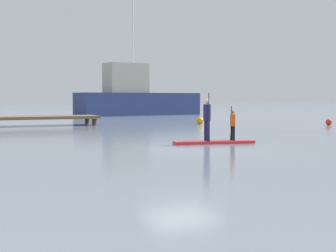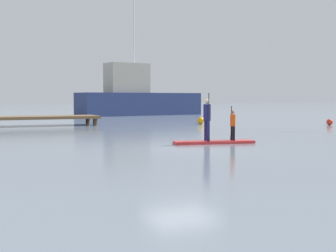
# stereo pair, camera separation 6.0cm
# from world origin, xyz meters

# --- Properties ---
(ground_plane) EXTENTS (240.00, 240.00, 0.00)m
(ground_plane) POSITION_xyz_m (0.00, 0.00, 0.00)
(ground_plane) COLOR slate
(paddleboard_near) EXTENTS (3.25, 1.26, 0.10)m
(paddleboard_near) POSITION_xyz_m (2.00, 1.20, 0.05)
(paddleboard_near) COLOR red
(paddleboard_near) RESTS_ON ground
(paddler_adult) EXTENTS (0.34, 0.51, 1.86)m
(paddler_adult) POSITION_xyz_m (1.70, 1.25, 1.04)
(paddler_adult) COLOR #19194C
(paddler_adult) RESTS_ON paddleboard_near
(paddler_child_solo) EXTENTS (0.24, 0.41, 1.35)m
(paddler_child_solo) POSITION_xyz_m (2.74, 1.07, 0.77)
(paddler_child_solo) COLOR black
(paddler_child_solo) RESTS_ON paddleboard_near
(fishing_boat_white_large) EXTENTS (13.36, 5.21, 12.56)m
(fishing_boat_white_large) POSITION_xyz_m (10.00, 31.22, 1.70)
(fishing_boat_white_large) COLOR navy
(fishing_boat_white_large) RESTS_ON ground
(floating_dock) EXTENTS (10.81, 2.38, 0.62)m
(floating_dock) POSITION_xyz_m (-3.95, 16.11, 0.52)
(floating_dock) COLOR brown
(floating_dock) RESTS_ON ground
(mooring_buoy_near) EXTENTS (0.47, 0.47, 0.47)m
(mooring_buoy_near) POSITION_xyz_m (8.06, 13.88, 0.23)
(mooring_buoy_near) COLOR orange
(mooring_buoy_near) RESTS_ON ground
(mooring_buoy_mid) EXTENTS (0.40, 0.40, 0.40)m
(mooring_buoy_mid) POSITION_xyz_m (15.00, 9.29, 0.20)
(mooring_buoy_mid) COLOR red
(mooring_buoy_mid) RESTS_ON ground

